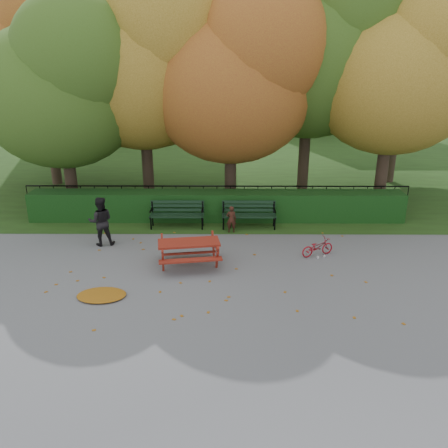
{
  "coord_description": "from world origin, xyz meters",
  "views": [
    {
      "loc": [
        0.35,
        -10.14,
        5.09
      ],
      "look_at": [
        0.28,
        1.21,
        1.0
      ],
      "focal_mm": 35.0,
      "sensor_mm": 36.0,
      "label": 1
    }
  ],
  "objects_px": {
    "bench_left": "(177,212)",
    "picnic_table": "(189,247)",
    "tree_a": "(66,85)",
    "bench_right": "(249,212)",
    "bicycle": "(317,247)",
    "adult": "(101,221)",
    "tree_b": "(150,58)",
    "tree_f": "(46,52)",
    "tree_c": "(241,75)",
    "tree_e": "(407,67)",
    "child": "(231,219)",
    "tree_g": "(414,60)",
    "tree_d": "(323,41)"
  },
  "relations": [
    {
      "from": "tree_d",
      "to": "bicycle",
      "type": "height_order",
      "value": "tree_d"
    },
    {
      "from": "bench_left",
      "to": "child",
      "type": "relative_size",
      "value": 2.01
    },
    {
      "from": "tree_g",
      "to": "adult",
      "type": "relative_size",
      "value": 5.71
    },
    {
      "from": "tree_g",
      "to": "picnic_table",
      "type": "relative_size",
      "value": 4.7
    },
    {
      "from": "tree_a",
      "to": "picnic_table",
      "type": "bearing_deg",
      "value": -47.39
    },
    {
      "from": "tree_d",
      "to": "bench_left",
      "type": "distance_m",
      "value": 8.31
    },
    {
      "from": "tree_a",
      "to": "child",
      "type": "xyz_separation_m",
      "value": [
        5.7,
        -2.38,
        -4.07
      ]
    },
    {
      "from": "tree_f",
      "to": "picnic_table",
      "type": "relative_size",
      "value": 5.05
    },
    {
      "from": "bench_left",
      "to": "picnic_table",
      "type": "xyz_separation_m",
      "value": [
        0.65,
        -3.05,
        0.02
      ]
    },
    {
      "from": "tree_b",
      "to": "child",
      "type": "distance_m",
      "value": 6.77
    },
    {
      "from": "adult",
      "to": "tree_g",
      "type": "bearing_deg",
      "value": -160.43
    },
    {
      "from": "bench_right",
      "to": "child",
      "type": "distance_m",
      "value": 0.78
    },
    {
      "from": "tree_b",
      "to": "tree_c",
      "type": "height_order",
      "value": "tree_b"
    },
    {
      "from": "tree_a",
      "to": "bench_right",
      "type": "height_order",
      "value": "tree_a"
    },
    {
      "from": "tree_a",
      "to": "tree_b",
      "type": "height_order",
      "value": "tree_b"
    },
    {
      "from": "adult",
      "to": "tree_e",
      "type": "bearing_deg",
      "value": -173.31
    },
    {
      "from": "bench_left",
      "to": "picnic_table",
      "type": "distance_m",
      "value": 3.12
    },
    {
      "from": "tree_a",
      "to": "bicycle",
      "type": "bearing_deg",
      "value": -27.53
    },
    {
      "from": "bench_left",
      "to": "bench_right",
      "type": "distance_m",
      "value": 2.4
    },
    {
      "from": "tree_a",
      "to": "tree_f",
      "type": "height_order",
      "value": "tree_f"
    },
    {
      "from": "tree_g",
      "to": "bench_right",
      "type": "xyz_separation_m",
      "value": [
        -7.23,
        -6.06,
        -4.85
      ]
    },
    {
      "from": "tree_f",
      "to": "child",
      "type": "xyz_separation_m",
      "value": [
        7.64,
        -6.04,
        -5.24
      ]
    },
    {
      "from": "tree_a",
      "to": "tree_c",
      "type": "height_order",
      "value": "tree_c"
    },
    {
      "from": "tree_g",
      "to": "bicycle",
      "type": "distance_m",
      "value": 11.23
    },
    {
      "from": "picnic_table",
      "to": "child",
      "type": "bearing_deg",
      "value": 56.64
    },
    {
      "from": "bench_left",
      "to": "adult",
      "type": "relative_size",
      "value": 1.2
    },
    {
      "from": "tree_c",
      "to": "tree_b",
      "type": "bearing_deg",
      "value": 166.55
    },
    {
      "from": "child",
      "to": "adult",
      "type": "distance_m",
      "value": 4.07
    },
    {
      "from": "tree_a",
      "to": "tree_g",
      "type": "relative_size",
      "value": 0.88
    },
    {
      "from": "tree_f",
      "to": "bench_right",
      "type": "distance_m",
      "value": 11.19
    },
    {
      "from": "tree_a",
      "to": "adult",
      "type": "bearing_deg",
      "value": -62.73
    },
    {
      "from": "tree_a",
      "to": "bench_left",
      "type": "distance_m",
      "value": 5.89
    },
    {
      "from": "tree_e",
      "to": "picnic_table",
      "type": "height_order",
      "value": "tree_e"
    },
    {
      "from": "tree_a",
      "to": "tree_f",
      "type": "relative_size",
      "value": 0.81
    },
    {
      "from": "tree_c",
      "to": "adult",
      "type": "xyz_separation_m",
      "value": [
        -4.24,
        -3.84,
        -4.08
      ]
    },
    {
      "from": "bicycle",
      "to": "picnic_table",
      "type": "bearing_deg",
      "value": 77.76
    },
    {
      "from": "tree_b",
      "to": "adult",
      "type": "bearing_deg",
      "value": -101.77
    },
    {
      "from": "tree_a",
      "to": "tree_c",
      "type": "xyz_separation_m",
      "value": [
        6.02,
        0.38,
        0.3
      ]
    },
    {
      "from": "child",
      "to": "adult",
      "type": "bearing_deg",
      "value": 13.67
    },
    {
      "from": "bicycle",
      "to": "tree_d",
      "type": "bearing_deg",
      "value": -32.04
    },
    {
      "from": "bicycle",
      "to": "adult",
      "type": "bearing_deg",
      "value": 59.89
    },
    {
      "from": "tree_c",
      "to": "tree_f",
      "type": "xyz_separation_m",
      "value": [
        -7.97,
        3.28,
        0.87
      ]
    },
    {
      "from": "tree_g",
      "to": "picnic_table",
      "type": "bearing_deg",
      "value": -134.6
    },
    {
      "from": "tree_b",
      "to": "bench_left",
      "type": "xyz_separation_m",
      "value": [
        1.14,
        -3.04,
        -4.88
      ]
    },
    {
      "from": "tree_b",
      "to": "tree_f",
      "type": "relative_size",
      "value": 0.96
    },
    {
      "from": "bench_right",
      "to": "bicycle",
      "type": "height_order",
      "value": "bench_right"
    },
    {
      "from": "tree_a",
      "to": "bench_left",
      "type": "relative_size",
      "value": 4.16
    },
    {
      "from": "tree_b",
      "to": "picnic_table",
      "type": "xyz_separation_m",
      "value": [
        1.79,
        -6.1,
        -4.86
      ]
    },
    {
      "from": "tree_e",
      "to": "child",
      "type": "xyz_separation_m",
      "value": [
        -6.01,
        -2.57,
        -4.64
      ]
    },
    {
      "from": "bicycle",
      "to": "child",
      "type": "bearing_deg",
      "value": 29.56
    }
  ]
}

